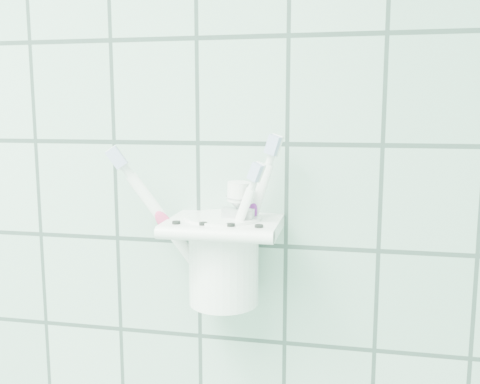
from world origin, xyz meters
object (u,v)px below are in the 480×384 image
Objects in this scene: cup at (224,257)px; toothbrush_orange at (229,210)px; holder_bracket at (224,227)px; toothbrush_blue at (209,225)px; toothbrush_pink at (217,206)px; toothpaste_tube at (235,232)px.

cup is 0.53× the size of toothbrush_orange.
holder_bracket is 0.65× the size of toothbrush_orange.
toothbrush_blue reaches higher than holder_bracket.
holder_bracket is at bearing -58.23° from toothbrush_pink.
toothbrush_orange is (0.00, 0.03, 0.02)m from holder_bracket.
toothbrush_orange reaches higher than holder_bracket.
holder_bracket is 0.64× the size of toothbrush_pink.
cup is 0.06m from toothbrush_pink.
toothbrush_blue is (-0.02, -0.01, 0.04)m from cup.
toothbrush_pink is 0.03m from toothbrush_blue.
toothbrush_blue reaches higher than toothpaste_tube.
toothbrush_blue is at bearing -161.73° from toothpaste_tube.
toothbrush_pink is 0.02m from toothbrush_orange.
toothbrush_blue is at bearing -143.21° from cup.
holder_bracket is at bearing 44.33° from toothbrush_blue.
toothbrush_pink is (-0.01, 0.01, 0.06)m from cup.
toothbrush_pink is 1.18× the size of toothbrush_blue.
toothbrush_orange is at bearing 89.40° from holder_bracket.
toothbrush_blue is at bearing -100.80° from toothbrush_orange.
toothpaste_tube is at bearing -47.29° from toothbrush_orange.
toothbrush_blue is at bearing -157.64° from holder_bracket.
cup is 0.05m from toothbrush_blue.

